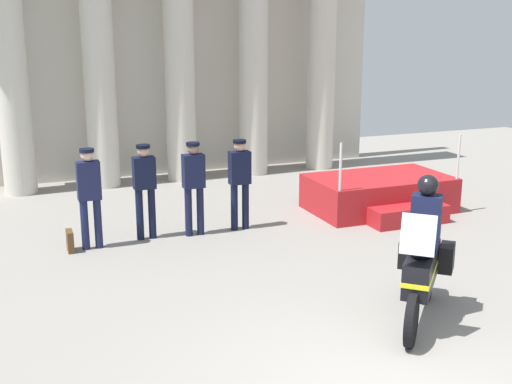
{
  "coord_description": "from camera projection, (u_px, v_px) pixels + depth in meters",
  "views": [
    {
      "loc": [
        -3.61,
        -5.18,
        3.68
      ],
      "look_at": [
        -0.2,
        3.49,
        1.3
      ],
      "focal_mm": 45.82,
      "sensor_mm": 36.0,
      "label": 1
    }
  ],
  "objects": [
    {
      "name": "officer_in_row_3",
      "position": [
        240.0,
        177.0,
        11.93
      ],
      "size": [
        0.38,
        0.24,
        1.69
      ],
      "rotation": [
        0.0,
        0.0,
        3.15
      ],
      "color": "black",
      "rests_on": "ground_plane"
    },
    {
      "name": "briefcase_on_ground",
      "position": [
        70.0,
        241.0,
        10.93
      ],
      "size": [
        0.1,
        0.32,
        0.36
      ],
      "primitive_type": "cube",
      "color": "brown",
      "rests_on": "ground_plane"
    },
    {
      "name": "officer_in_row_1",
      "position": [
        145.0,
        184.0,
        11.38
      ],
      "size": [
        0.38,
        0.24,
        1.7
      ],
      "rotation": [
        0.0,
        0.0,
        3.15
      ],
      "color": "black",
      "rests_on": "ground_plane"
    },
    {
      "name": "officer_in_row_2",
      "position": [
        194.0,
        181.0,
        11.59
      ],
      "size": [
        0.38,
        0.24,
        1.7
      ],
      "rotation": [
        0.0,
        0.0,
        3.15
      ],
      "color": "#141938",
      "rests_on": "ground_plane"
    },
    {
      "name": "motorcycle_with_rider",
      "position": [
        423.0,
        260.0,
        8.27
      ],
      "size": [
        1.5,
        1.62,
        1.9
      ],
      "rotation": [
        0.0,
        0.0,
        3.97
      ],
      "color": "black",
      "rests_on": "ground_plane"
    },
    {
      "name": "reviewing_stand",
      "position": [
        381.0,
        195.0,
        13.3
      ],
      "size": [
        2.81,
        2.18,
        1.61
      ],
      "color": "#B21E23",
      "rests_on": "ground_plane"
    },
    {
      "name": "colonnade_backdrop",
      "position": [
        173.0,
        41.0,
        15.78
      ],
      "size": [
        10.92,
        1.56,
        6.52
      ],
      "color": "beige",
      "rests_on": "ground_plane"
    },
    {
      "name": "officer_in_row_0",
      "position": [
        89.0,
        190.0,
        10.87
      ],
      "size": [
        0.38,
        0.24,
        1.73
      ],
      "rotation": [
        0.0,
        0.0,
        3.15
      ],
      "color": "#191E42",
      "rests_on": "ground_plane"
    }
  ]
}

